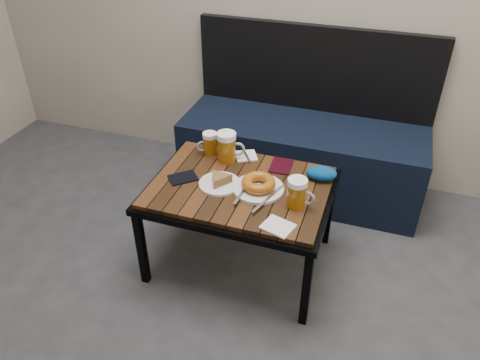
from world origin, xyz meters
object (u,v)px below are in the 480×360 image
(beer_mug_right, at_px, (297,193))
(knit_pouch, at_px, (321,173))
(plate_pie, at_px, (220,181))
(bench, at_px, (302,150))
(cafe_table, at_px, (240,193))
(beer_mug_centre, at_px, (227,147))
(plate_bagel, at_px, (258,185))
(passport_burgundy, at_px, (281,166))
(passport_navy, at_px, (183,178))
(beer_mug_left, at_px, (210,143))

(beer_mug_right, xyz_separation_m, knit_pouch, (0.06, 0.24, -0.04))
(plate_pie, bearing_deg, bench, 72.96)
(cafe_table, relative_size, plate_pie, 4.40)
(beer_mug_centre, xyz_separation_m, plate_bagel, (0.22, -0.19, -0.05))
(beer_mug_right, relative_size, passport_burgundy, 0.97)
(plate_pie, xyz_separation_m, knit_pouch, (0.43, 0.20, 0.01))
(plate_pie, xyz_separation_m, passport_burgundy, (0.23, 0.24, -0.02))
(plate_pie, distance_m, plate_bagel, 0.18)
(beer_mug_centre, height_order, passport_navy, beer_mug_centre)
(bench, bearing_deg, plate_bagel, -94.14)
(plate_pie, distance_m, passport_burgundy, 0.33)
(cafe_table, bearing_deg, passport_burgundy, 56.75)
(plate_bagel, bearing_deg, knit_pouch, 35.63)
(beer_mug_left, distance_m, passport_burgundy, 0.38)
(beer_mug_centre, relative_size, plate_bagel, 0.51)
(passport_navy, bearing_deg, plate_pie, 49.92)
(bench, distance_m, beer_mug_right, 0.86)
(plate_pie, relative_size, passport_navy, 1.49)
(plate_pie, bearing_deg, plate_bagel, 5.58)
(passport_navy, height_order, passport_burgundy, same)
(bench, height_order, cafe_table, bench)
(beer_mug_left, relative_size, beer_mug_right, 0.85)
(beer_mug_right, xyz_separation_m, plate_bagel, (-0.19, 0.06, -0.04))
(bench, bearing_deg, cafe_table, -101.19)
(beer_mug_right, distance_m, passport_navy, 0.56)
(plate_bagel, height_order, knit_pouch, plate_bagel)
(plate_bagel, bearing_deg, beer_mug_centre, 138.42)
(plate_bagel, bearing_deg, plate_pie, -174.42)
(plate_pie, height_order, knit_pouch, knit_pouch)
(knit_pouch, bearing_deg, bench, 109.22)
(beer_mug_right, relative_size, knit_pouch, 0.94)
(bench, distance_m, plate_pie, 0.83)
(cafe_table, distance_m, beer_mug_centre, 0.25)
(plate_bagel, distance_m, passport_burgundy, 0.23)
(beer_mug_right, bearing_deg, passport_navy, -177.98)
(cafe_table, distance_m, passport_navy, 0.28)
(passport_navy, bearing_deg, beer_mug_right, 44.84)
(bench, height_order, plate_pie, bench)
(passport_burgundy, bearing_deg, bench, 86.69)
(bench, distance_m, cafe_table, 0.76)
(beer_mug_right, xyz_separation_m, passport_navy, (-0.55, 0.04, -0.07))
(knit_pouch, bearing_deg, beer_mug_centre, 178.25)
(beer_mug_centre, xyz_separation_m, beer_mug_right, (0.41, -0.25, -0.01))
(bench, distance_m, knit_pouch, 0.64)
(beer_mug_right, height_order, plate_bagel, beer_mug_right)
(beer_mug_centre, xyz_separation_m, knit_pouch, (0.47, -0.01, -0.04))
(bench, bearing_deg, passport_navy, -118.46)
(plate_bagel, height_order, passport_navy, plate_bagel)
(cafe_table, relative_size, passport_burgundy, 6.02)
(beer_mug_left, relative_size, plate_pie, 0.60)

